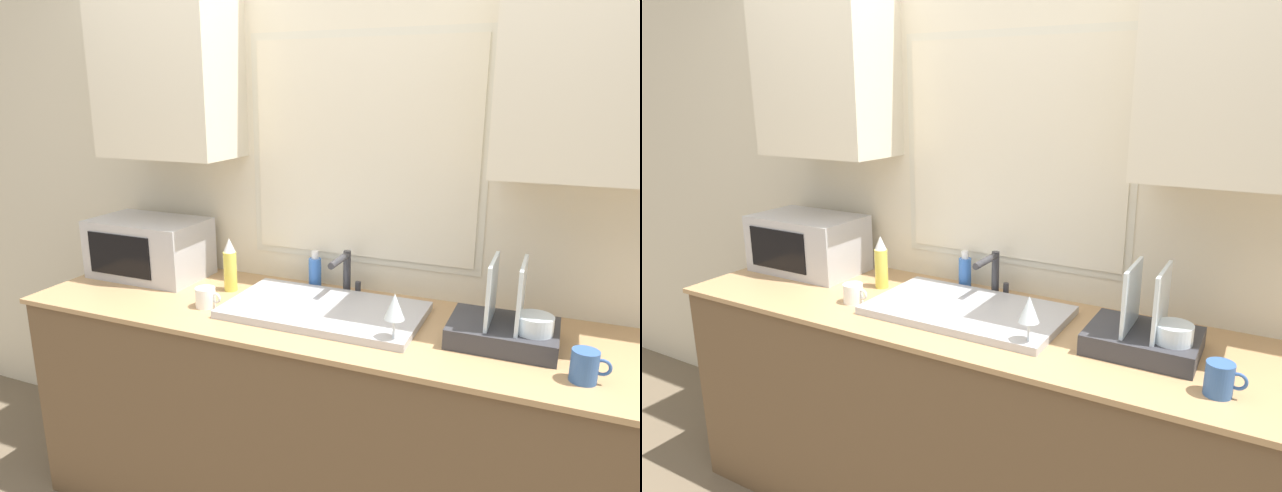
% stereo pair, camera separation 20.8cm
% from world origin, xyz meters
% --- Properties ---
extents(countertop, '(2.49, 0.69, 0.93)m').
position_xyz_m(countertop, '(0.00, 0.33, 0.47)').
color(countertop, brown).
rests_on(countertop, ground_plane).
extents(wall_back, '(6.00, 0.38, 2.60)m').
position_xyz_m(wall_back, '(0.00, 0.65, 1.41)').
color(wall_back, beige).
rests_on(wall_back, ground_plane).
extents(sink_basin, '(0.75, 0.43, 0.03)m').
position_xyz_m(sink_basin, '(-0.03, 0.34, 0.94)').
color(sink_basin, '#B2B2B7').
rests_on(sink_basin, countertop).
extents(faucet, '(0.08, 0.19, 0.19)m').
position_xyz_m(faucet, '(-0.03, 0.55, 1.05)').
color(faucet, '#333338').
rests_on(faucet, countertop).
extents(microwave, '(0.51, 0.32, 0.27)m').
position_xyz_m(microwave, '(-0.95, 0.46, 1.06)').
color(microwave, '#B2B2B7').
rests_on(microwave, countertop).
extents(dish_rack, '(0.35, 0.27, 0.29)m').
position_xyz_m(dish_rack, '(0.64, 0.34, 0.99)').
color(dish_rack, '#333338').
rests_on(dish_rack, countertop).
extents(spray_bottle, '(0.06, 0.06, 0.23)m').
position_xyz_m(spray_bottle, '(-0.50, 0.42, 1.04)').
color(spray_bottle, '#D8CC4C').
rests_on(spray_bottle, countertop).
extents(soap_bottle, '(0.05, 0.05, 0.17)m').
position_xyz_m(soap_bottle, '(-0.18, 0.59, 1.00)').
color(soap_bottle, blue).
rests_on(soap_bottle, countertop).
extents(mug_near_sink, '(0.11, 0.08, 0.08)m').
position_xyz_m(mug_near_sink, '(-0.49, 0.22, 0.97)').
color(mug_near_sink, white).
rests_on(mug_near_sink, countertop).
extents(wine_glass, '(0.07, 0.07, 0.19)m').
position_xyz_m(wine_glass, '(0.30, 0.17, 1.07)').
color(wine_glass, silver).
rests_on(wine_glass, countertop).
extents(mug_by_rack, '(0.11, 0.08, 0.10)m').
position_xyz_m(mug_by_rack, '(0.88, 0.16, 0.98)').
color(mug_by_rack, '#335999').
rests_on(mug_by_rack, countertop).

